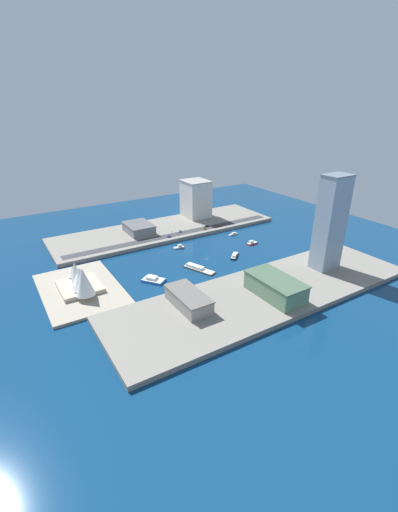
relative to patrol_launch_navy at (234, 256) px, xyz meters
name	(u,v)px	position (x,y,z in m)	size (l,w,h in m)	color
ground_plane	(206,256)	(14.43, 20.69, -1.31)	(440.00, 440.00, 0.00)	navy
quay_west	(267,293)	(-65.92, 20.69, 0.45)	(70.00, 240.00, 3.52)	gray
quay_east	(166,229)	(94.78, 20.69, 0.45)	(70.00, 240.00, 3.52)	gray
peninsula_point	(80,289)	(11.75, 134.01, -0.31)	(81.34, 54.37, 2.00)	#A89E89
road_strip	(177,234)	(70.90, 20.69, 2.28)	(9.99, 228.00, 0.15)	#38383D
patrol_launch_navy	(234,256)	(0.00, 0.00, 0.00)	(14.07, 14.66, 3.43)	#1E284C
yacht_sleek_gray	(179,247)	(44.07, 32.71, -0.15)	(5.15, 11.35, 3.58)	#999EA3
barge_flat_brown	(198,268)	(-4.44, 41.58, -0.08)	(29.42, 17.27, 3.23)	brown
catamaran_blue	(153,280)	(-3.37, 81.83, 0.06)	(19.68, 18.14, 3.88)	blue
tugboat_red	(252,243)	(15.47, -33.14, -0.01)	(5.28, 12.36, 3.89)	red
sailboat_small_white	(233,234)	(45.77, -32.98, -0.25)	(3.93, 11.70, 10.61)	white
hotel_broad_white	(196,199)	(112.72, -27.94, 23.38)	(30.64, 27.86, 42.28)	silver
warehouse_low_gray	(139,228)	(96.08, 51.49, 6.90)	(34.04, 25.25, 9.34)	gray
terminal_long_green	(275,287)	(-73.87, 20.92, 9.08)	(43.83, 22.71, 13.70)	slate
tower_tall_glass	(330,223)	(-60.97, -45.35, 40.10)	(15.67, 21.93, 75.73)	#8C9EB2
carpark_squat_concrete	(188,299)	(-53.84, 79.29, 7.22)	(37.84, 17.68, 9.98)	gray
suv_black	(207,226)	(73.38, -17.84, 3.18)	(1.87, 4.61, 1.70)	black
hatchback_blue	(169,236)	(67.24, 31.39, 3.11)	(2.10, 4.57, 1.56)	black
taxi_yellow_cab	(205,229)	(67.43, -11.10, 3.11)	(1.93, 5.18, 1.55)	black
pickup_red	(219,225)	(68.93, -30.24, 3.15)	(2.01, 5.01, 1.61)	black
sedan_silver	(180,231)	(73.98, 14.94, 3.12)	(2.10, 5.10, 1.56)	black
traffic_light_waterfront	(172,233)	(64.92, 29.01, 6.55)	(0.36, 0.36, 6.50)	black
opera_landmark	(80,280)	(6.96, 134.01, 9.53)	(46.12, 29.11, 23.56)	#BCAD93
park_tree_cluster	(270,277)	(-58.74, 11.84, 7.53)	(11.32, 12.35, 8.86)	brown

